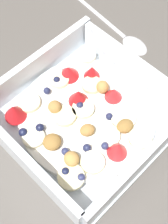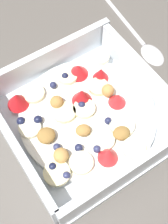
# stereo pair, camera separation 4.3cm
# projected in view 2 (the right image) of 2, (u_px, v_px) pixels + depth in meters

# --- Properties ---
(ground_plane) EXTENTS (2.40, 2.40, 0.00)m
(ground_plane) POSITION_uv_depth(u_px,v_px,m) (87.00, 122.00, 0.46)
(ground_plane) COLOR #56514C
(fruit_bowl) EXTENTS (0.21, 0.21, 0.06)m
(fruit_bowl) POSITION_uv_depth(u_px,v_px,m) (83.00, 116.00, 0.44)
(fruit_bowl) COLOR white
(fruit_bowl) RESTS_ON ground
(spoon) EXTENTS (0.04, 0.17, 0.01)m
(spoon) POSITION_uv_depth(u_px,v_px,m) (144.00, 42.00, 0.53)
(spoon) COLOR silver
(spoon) RESTS_ON ground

